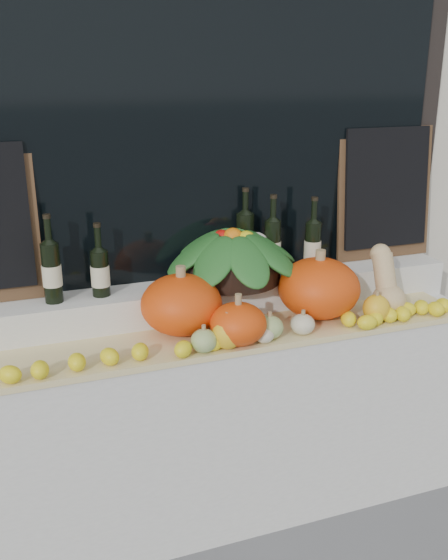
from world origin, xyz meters
The scene contains 16 objects.
display_sill centered at (0.00, 1.52, 0.44)m, with size 2.30×0.55×0.88m, color silver.
rear_tier centered at (0.00, 1.68, 0.96)m, with size 2.30×0.25×0.16m, color silver.
straw_bedding centered at (0.00, 1.40, 0.89)m, with size 2.10×0.32×0.03m, color tan.
pumpkin_left centered at (-0.17, 1.49, 1.03)m, with size 0.33×0.33×0.24m, color #E3460B.
pumpkin_right centered at (0.43, 1.45, 1.03)m, with size 0.35×0.35×0.26m, color #E3460B.
pumpkin_center centered at (0.01, 1.31, 0.99)m, with size 0.22×0.22×0.16m, color #E3460B.
butternut_squash centered at (0.73, 1.40, 1.03)m, with size 0.15×0.21×0.29m.
decorative_gourds centered at (0.18, 1.30, 0.96)m, with size 0.88×0.15×0.15m.
lemon_heap centered at (0.00, 1.29, 0.94)m, with size 2.20×0.16×0.06m, color yellow, non-canonical shape.
produce_bowl centered at (0.12, 1.66, 1.16)m, with size 0.63×0.63×0.24m.
wine_bottle_far_left centered at (-0.64, 1.65, 1.17)m, with size 0.08×0.08×0.35m.
wine_bottle_near_left centered at (-0.46, 1.66, 1.14)m, with size 0.08×0.08×0.30m.
wine_bottle_tall centered at (0.20, 1.73, 1.18)m, with size 0.08×0.08×0.39m.
wine_bottle_near_right centered at (0.30, 1.66, 1.17)m, with size 0.08×0.08×0.36m.
wine_bottle_far_right centered at (0.49, 1.64, 1.16)m, with size 0.08×0.08×0.35m.
chalkboard_right centered at (0.92, 1.74, 1.36)m, with size 0.50×0.08×0.62m.
Camera 1 is at (-0.80, -0.75, 1.93)m, focal length 40.00 mm.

